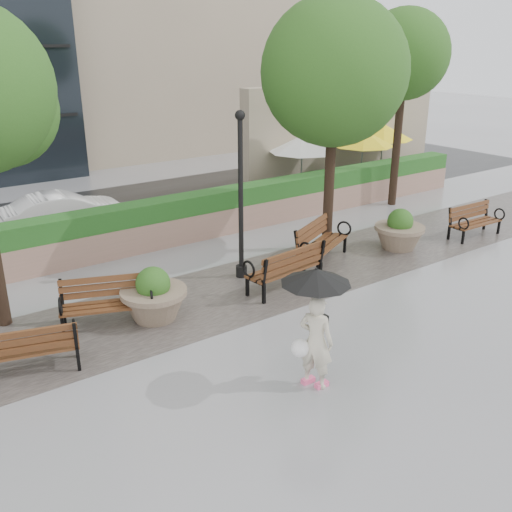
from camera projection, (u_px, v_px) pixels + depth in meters
ground at (341, 333)px, 11.65m from camera, size 100.00×100.00×0.00m
cobble_strip at (256, 285)px, 13.93m from camera, size 28.00×3.20×0.01m
hedge_wall at (177, 220)px, 16.73m from camera, size 24.00×0.80×1.35m
cafe_wall at (343, 133)px, 23.71m from camera, size 10.00×0.60×4.00m
cafe_hedge at (371, 181)px, 22.32m from camera, size 8.00×0.50×0.90m
asphalt_street at (123, 211)px, 20.01m from camera, size 40.00×7.00×0.00m
bench_0 at (27, 358)px, 10.17m from camera, size 1.92×1.19×0.97m
bench_1 at (108, 312)px, 11.86m from camera, size 2.01×1.37×1.01m
bench_2 at (285, 276)px, 13.62m from camera, size 2.09×1.03×1.08m
bench_3 at (322, 250)px, 15.29m from camera, size 2.18×1.61×1.10m
bench_4 at (474, 228)px, 17.27m from camera, size 1.84×0.78×0.97m
planter_left at (154, 299)px, 12.08m from camera, size 1.41×1.41×1.18m
planter_right at (399, 233)px, 16.22m from camera, size 1.41×1.41×1.18m
lamppost at (241, 207)px, 13.79m from camera, size 0.28×0.28×4.12m
tree_1 at (336, 77)px, 14.86m from camera, size 3.86×3.84×6.77m
tree_2 at (405, 59)px, 19.17m from camera, size 3.15×3.01×6.68m
patio_umb_white at (302, 144)px, 21.15m from camera, size 2.50×2.50×2.30m
patio_umb_yellow_a at (363, 138)px, 22.47m from camera, size 2.50×2.50×2.30m
patio_umb_yellow_b at (383, 132)px, 23.95m from camera, size 2.50×2.50×2.30m
car_right at (64, 212)px, 17.67m from camera, size 3.80×1.47×1.23m
pedestrian at (316, 317)px, 9.45m from camera, size 1.17×1.17×2.15m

